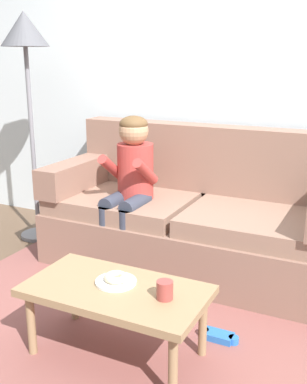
{
  "coord_description": "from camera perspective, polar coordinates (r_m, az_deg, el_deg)",
  "views": [
    {
      "loc": [
        1.19,
        -2.18,
        1.5
      ],
      "look_at": [
        -0.11,
        0.45,
        0.65
      ],
      "focal_mm": 44.03,
      "sensor_mm": 36.0,
      "label": 1
    }
  ],
  "objects": [
    {
      "name": "floor_lamp",
      "position": [
        3.93,
        -15.22,
        16.28
      ],
      "size": [
        0.37,
        0.37,
        1.83
      ],
      "color": "slate",
      "rests_on": "ground"
    },
    {
      "name": "coffee_table",
      "position": [
        2.42,
        -4.56,
        -12.39
      ],
      "size": [
        0.91,
        0.5,
        0.39
      ],
      "color": "#937551",
      "rests_on": "ground"
    },
    {
      "name": "couch",
      "position": [
        3.45,
        4.89,
        -3.28
      ],
      "size": [
        2.09,
        0.9,
        1.0
      ],
      "color": "#846051",
      "rests_on": "ground"
    },
    {
      "name": "person_child",
      "position": [
        3.34,
        -2.84,
        1.75
      ],
      "size": [
        0.34,
        0.58,
        1.1
      ],
      "color": "#AD3833",
      "rests_on": "ground"
    },
    {
      "name": "ground",
      "position": [
        2.9,
        -2.1,
        -14.97
      ],
      "size": [
        10.0,
        10.0,
        0.0
      ],
      "primitive_type": "plane",
      "color": "brown"
    },
    {
      "name": "plate",
      "position": [
        2.44,
        -4.58,
        -10.78
      ],
      "size": [
        0.21,
        0.21,
        0.01
      ],
      "primitive_type": "cylinder",
      "color": "white",
      "rests_on": "coffee_table"
    },
    {
      "name": "mug",
      "position": [
        2.27,
        1.38,
        -11.79
      ],
      "size": [
        0.08,
        0.08,
        0.09
      ],
      "primitive_type": "cylinder",
      "color": "#993D38",
      "rests_on": "coffee_table"
    },
    {
      "name": "toy_controller",
      "position": [
        2.71,
        7.87,
        -17.01
      ],
      "size": [
        0.23,
        0.09,
        0.05
      ],
      "rotation": [
        0.0,
        0.0,
        0.49
      ],
      "color": "blue",
      "rests_on": "ground"
    },
    {
      "name": "area_rug",
      "position": [
        2.72,
        -4.71,
        -17.27
      ],
      "size": [
        2.59,
        1.89,
        0.01
      ],
      "primitive_type": "cube",
      "color": "brown",
      "rests_on": "ground"
    },
    {
      "name": "donut",
      "position": [
        2.43,
        -4.59,
        -10.26
      ],
      "size": [
        0.16,
        0.16,
        0.04
      ],
      "primitive_type": "torus",
      "rotation": [
        0.0,
        0.0,
        0.45
      ],
      "color": "beige",
      "rests_on": "plate"
    },
    {
      "name": "wall_back",
      "position": [
        3.78,
        8.08,
        14.49
      ],
      "size": [
        8.0,
        0.1,
        2.8
      ],
      "primitive_type": "cube",
      "color": "silver",
      "rests_on": "ground"
    }
  ]
}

